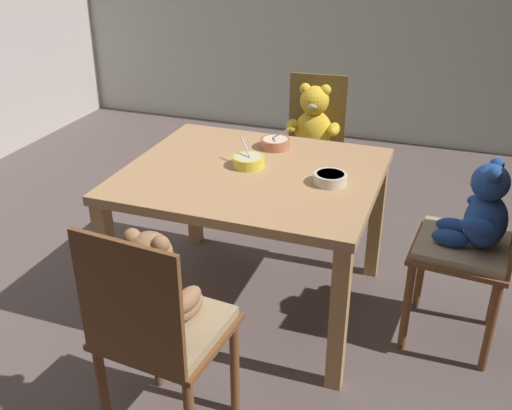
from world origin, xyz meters
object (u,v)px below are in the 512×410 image
object	(u,v)px
dining_table	(252,189)
porridge_bowl_yellow_center	(249,161)
porridge_bowl_terracotta_far_center	(275,143)
teddy_chair_far_center	(313,133)
teddy_chair_near_right	(478,229)
porridge_bowl_cream_near_right	(330,178)
teddy_chair_near_front	(157,310)

from	to	relation	value
dining_table	porridge_bowl_yellow_center	distance (m)	0.13
dining_table	porridge_bowl_terracotta_far_center	size ratio (longest dim) A/B	7.39
dining_table	teddy_chair_far_center	bearing A→B (deg)	87.07
teddy_chair_far_center	teddy_chair_near_right	size ratio (longest dim) A/B	0.94
porridge_bowl_cream_near_right	teddy_chair_near_front	bearing A→B (deg)	-112.51
teddy_chair_near_right	porridge_bowl_terracotta_far_center	bearing A→B (deg)	-10.38
teddy_chair_near_right	porridge_bowl_cream_near_right	bearing A→B (deg)	9.99
teddy_chair_far_center	porridge_bowl_cream_near_right	world-z (taller)	teddy_chair_far_center
dining_table	porridge_bowl_terracotta_far_center	bearing A→B (deg)	88.09
teddy_chair_far_center	teddy_chair_near_right	bearing A→B (deg)	42.21
porridge_bowl_cream_near_right	teddy_chair_far_center	bearing A→B (deg)	108.70
porridge_bowl_terracotta_far_center	porridge_bowl_yellow_center	xyz separation A→B (m)	(-0.04, -0.26, 0.00)
dining_table	teddy_chair_near_front	world-z (taller)	teddy_chair_near_front
dining_table	porridge_bowl_terracotta_far_center	world-z (taller)	porridge_bowl_terracotta_far_center
dining_table	porridge_bowl_yellow_center	bearing A→B (deg)	129.29
dining_table	teddy_chair_far_center	world-z (taller)	teddy_chair_far_center
porridge_bowl_cream_near_right	porridge_bowl_yellow_center	bearing A→B (deg)	171.56
porridge_bowl_terracotta_far_center	porridge_bowl_yellow_center	size ratio (longest dim) A/B	1.04
teddy_chair_near_front	porridge_bowl_yellow_center	xyz separation A→B (m)	(-0.03, 0.95, 0.16)
teddy_chair_near_front	porridge_bowl_cream_near_right	xyz separation A→B (m)	(0.37, 0.89, 0.16)
teddy_chair_near_front	porridge_bowl_cream_near_right	bearing A→B (deg)	-17.36
teddy_chair_near_front	porridge_bowl_terracotta_far_center	distance (m)	1.22
teddy_chair_far_center	porridge_bowl_terracotta_far_center	distance (m)	0.63
dining_table	teddy_chair_near_front	size ratio (longest dim) A/B	1.24
porridge_bowl_terracotta_far_center	teddy_chair_near_right	bearing A→B (deg)	-15.25
teddy_chair_far_center	porridge_bowl_yellow_center	world-z (taller)	teddy_chair_far_center
teddy_chair_far_center	teddy_chair_near_right	world-z (taller)	teddy_chair_near_right
porridge_bowl_terracotta_far_center	porridge_bowl_cream_near_right	distance (m)	0.48
teddy_chair_near_front	porridge_bowl_terracotta_far_center	world-z (taller)	teddy_chair_near_front
teddy_chair_near_right	porridge_bowl_yellow_center	distance (m)	1.03
teddy_chair_near_front	porridge_bowl_yellow_center	world-z (taller)	teddy_chair_near_front
teddy_chair_far_center	porridge_bowl_terracotta_far_center	world-z (taller)	teddy_chair_far_center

